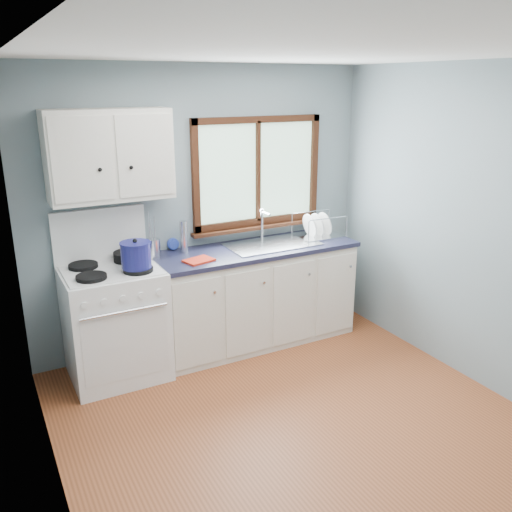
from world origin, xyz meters
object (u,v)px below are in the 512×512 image
utensil_crock (153,248)px  dish_rack (318,230)px  skillet (128,254)px  base_cabinets (255,300)px  gas_range (115,320)px  stockpot (136,255)px  thermos (184,237)px  sink (272,251)px

utensil_crock → dish_rack: (1.61, -0.12, -0.02)m
skillet → utensil_crock: (0.22, 0.04, 0.02)m
base_cabinets → utensil_crock: size_ratio=4.66×
gas_range → utensil_crock: 0.68m
stockpot → utensil_crock: (0.24, 0.33, -0.06)m
skillet → thermos: 0.51m
stockpot → thermos: bearing=32.1°
gas_range → skillet: gas_range is taller
gas_range → thermos: (0.69, 0.18, 0.57)m
skillet → utensil_crock: size_ratio=0.95×
sink → skillet: sink is taller
gas_range → sink: gas_range is taller
stockpot → thermos: size_ratio=0.93×
base_cabinets → dish_rack: dish_rack is taller
base_cabinets → stockpot: stockpot is taller
sink → thermos: (-0.80, 0.16, 0.20)m
base_cabinets → stockpot: 1.32m
gas_range → base_cabinets: bearing=0.8°
stockpot → sink: bearing=7.1°
base_cabinets → skillet: (-1.12, 0.13, 0.57)m
base_cabinets → utensil_crock: utensil_crock is taller
base_cabinets → dish_rack: bearing=3.3°
stockpot → utensil_crock: size_ratio=0.66×
gas_range → skillet: size_ratio=3.60×
base_cabinets → skillet: size_ratio=4.89×
dish_rack → skillet: bearing=179.7°
sink → skillet: size_ratio=2.22×
stockpot → dish_rack: stockpot is taller
stockpot → thermos: (0.52, 0.32, -0.00)m
sink → stockpot: sink is taller
base_cabinets → skillet: bearing=173.6°
sink → thermos: 0.84m
gas_range → dish_rack: gas_range is taller
sink → stockpot: size_ratio=3.20×
dish_rack → stockpot: bearing=-171.4°
base_cabinets → utensil_crock: 1.08m
gas_range → sink: (1.49, 0.02, 0.37)m
sink → utensil_crock: (-1.07, 0.16, 0.14)m
skillet → utensil_crock: utensil_crock is taller
sink → stockpot: (-1.31, -0.16, 0.21)m
gas_range → dish_rack: (2.02, 0.06, 0.49)m
thermos → sink: bearing=-11.4°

